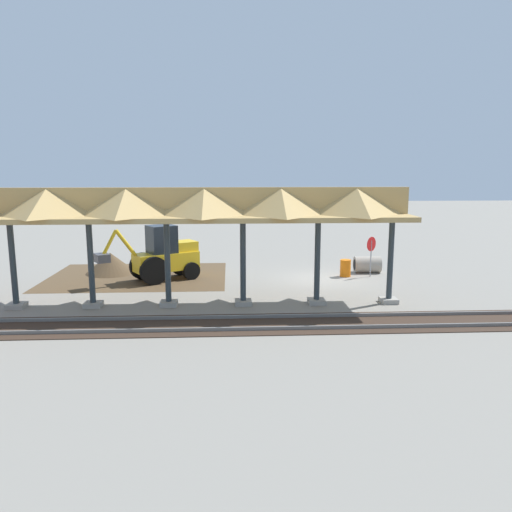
{
  "coord_description": "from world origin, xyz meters",
  "views": [
    {
      "loc": [
        4.66,
        25.0,
        5.68
      ],
      "look_at": [
        3.45,
        2.07,
        1.6
      ],
      "focal_mm": 35.0,
      "sensor_mm": 36.0,
      "label": 1
    }
  ],
  "objects": [
    {
      "name": "ground_plane",
      "position": [
        0.0,
        0.0,
        0.0
      ],
      "size": [
        120.0,
        120.0,
        0.0
      ],
      "primitive_type": "plane",
      "color": "gray"
    },
    {
      "name": "dirt_work_zone",
      "position": [
        9.55,
        -1.11,
        0.0
      ],
      "size": [
        9.23,
        7.0,
        0.01
      ],
      "primitive_type": "cube",
      "color": "brown",
      "rests_on": "ground"
    },
    {
      "name": "platform_canopy",
      "position": [
        5.68,
        4.75,
        4.16
      ],
      "size": [
        16.7,
        3.2,
        4.9
      ],
      "color": "#9E998E",
      "rests_on": "ground"
    },
    {
      "name": "rail_tracks",
      "position": [
        0.0,
        7.46,
        0.03
      ],
      "size": [
        60.0,
        2.58,
        0.15
      ],
      "color": "slate",
      "rests_on": "ground"
    },
    {
      "name": "stop_sign",
      "position": [
        -2.72,
        -0.38,
        1.52
      ],
      "size": [
        0.6,
        0.51,
        2.12
      ],
      "color": "gray",
      "rests_on": "ground"
    },
    {
      "name": "backhoe",
      "position": [
        8.06,
        -0.14,
        1.27
      ],
      "size": [
        4.99,
        3.63,
        2.82
      ],
      "color": "yellow",
      "rests_on": "ground"
    },
    {
      "name": "dirt_mound",
      "position": [
        11.16,
        -2.01,
        0.0
      ],
      "size": [
        5.38,
        5.38,
        2.26
      ],
      "primitive_type": "cone",
      "color": "brown",
      "rests_on": "ground"
    },
    {
      "name": "concrete_pipe",
      "position": [
        -2.84,
        -1.42,
        0.45
      ],
      "size": [
        1.44,
        0.94,
        0.89
      ],
      "color": "#9E9384",
      "rests_on": "ground"
    },
    {
      "name": "traffic_barrel",
      "position": [
        -1.42,
        -0.49,
        0.45
      ],
      "size": [
        0.56,
        0.56,
        0.9
      ],
      "primitive_type": "cylinder",
      "color": "orange",
      "rests_on": "ground"
    }
  ]
}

